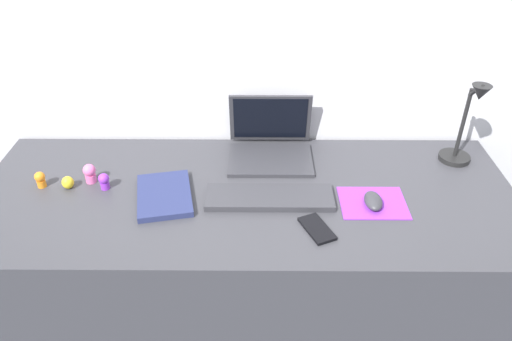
% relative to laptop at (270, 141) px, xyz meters
% --- Properties ---
extents(ground_plane, '(6.00, 6.00, 0.00)m').
position_rel_laptop_xyz_m(ground_plane, '(-0.08, -0.25, -0.79)').
color(ground_plane, '#474C56').
extents(back_wall, '(2.98, 0.05, 1.45)m').
position_rel_laptop_xyz_m(back_wall, '(-0.08, 0.14, -0.07)').
color(back_wall, silver).
rests_on(back_wall, ground_plane).
extents(desk, '(1.78, 0.71, 0.74)m').
position_rel_laptop_xyz_m(desk, '(-0.08, -0.25, -0.42)').
color(desk, '#38383D').
rests_on(desk, ground_plane).
extents(laptop, '(0.30, 0.25, 0.21)m').
position_rel_laptop_xyz_m(laptop, '(0.00, 0.00, 0.00)').
color(laptop, '#333338').
rests_on(laptop, desk).
extents(keyboard, '(0.41, 0.13, 0.02)m').
position_rel_laptop_xyz_m(keyboard, '(-0.01, -0.28, -0.04)').
color(keyboard, '#333338').
rests_on(keyboard, desk).
extents(mousepad, '(0.21, 0.17, 0.00)m').
position_rel_laptop_xyz_m(mousepad, '(0.32, -0.30, -0.05)').
color(mousepad, purple).
rests_on(mousepad, desk).
extents(mouse, '(0.06, 0.10, 0.03)m').
position_rel_laptop_xyz_m(mouse, '(0.32, -0.31, -0.03)').
color(mouse, '#333338').
rests_on(mouse, mousepad).
extents(cell_phone, '(0.11, 0.14, 0.01)m').
position_rel_laptop_xyz_m(cell_phone, '(0.13, -0.43, -0.05)').
color(cell_phone, black).
rests_on(cell_phone, desk).
extents(desk_lamp, '(0.11, 0.15, 0.32)m').
position_rel_laptop_xyz_m(desk_lamp, '(0.67, -0.06, 0.10)').
color(desk_lamp, black).
rests_on(desk_lamp, desk).
extents(notebook_pad, '(0.21, 0.27, 0.02)m').
position_rel_laptop_xyz_m(notebook_pad, '(-0.35, -0.27, -0.04)').
color(notebook_pad, navy).
rests_on(notebook_pad, desk).
extents(toy_figurine_yellow, '(0.04, 0.04, 0.04)m').
position_rel_laptop_xyz_m(toy_figurine_yellow, '(-0.67, -0.22, -0.03)').
color(toy_figurine_yellow, yellow).
rests_on(toy_figurine_yellow, desk).
extents(toy_figurine_pink, '(0.04, 0.04, 0.07)m').
position_rel_laptop_xyz_m(toy_figurine_pink, '(-0.61, -0.18, -0.02)').
color(toy_figurine_pink, pink).
rests_on(toy_figurine_pink, desk).
extents(toy_figurine_purple, '(0.04, 0.04, 0.06)m').
position_rel_laptop_xyz_m(toy_figurine_purple, '(-0.55, -0.22, -0.02)').
color(toy_figurine_purple, purple).
rests_on(toy_figurine_purple, desk).
extents(toy_figurine_orange, '(0.03, 0.03, 0.06)m').
position_rel_laptop_xyz_m(toy_figurine_orange, '(-0.77, -0.21, -0.02)').
color(toy_figurine_orange, orange).
rests_on(toy_figurine_orange, desk).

